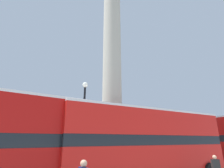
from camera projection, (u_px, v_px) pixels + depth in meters
monument_column at (112, 77)px, 16.02m from camera, size 5.41×5.41×24.88m
bus_a at (148, 141)px, 10.89m from camera, size 11.23×2.96×4.22m
equestrian_statue at (168, 147)px, 19.93m from camera, size 3.95×3.03×5.98m
street_lamp at (83, 127)px, 11.23m from camera, size 0.37×0.37×6.23m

